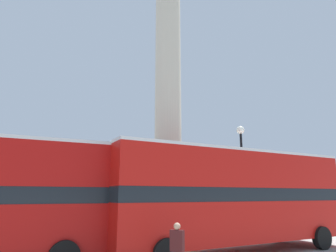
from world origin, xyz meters
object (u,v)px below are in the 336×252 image
equestrian_statue (244,203)px  pedestrian_near_lamp (177,248)px  street_lamp (243,169)px  bus_a (232,195)px  monument_column (168,116)px

equestrian_statue → pedestrian_near_lamp: equestrian_statue is taller
pedestrian_near_lamp → street_lamp: bearing=-87.5°
equestrian_statue → street_lamp: bearing=-152.5°
equestrian_statue → pedestrian_near_lamp: 19.14m
pedestrian_near_lamp → equestrian_statue: bearing=-80.5°
equestrian_statue → bus_a: bearing=-154.6°
bus_a → pedestrian_near_lamp: (-4.02, -2.91, -1.53)m
monument_column → street_lamp: bearing=-33.5°
street_lamp → pedestrian_near_lamp: 9.38m
monument_column → equestrian_statue: monument_column is taller
monument_column → bus_a: (0.90, -5.27, -4.84)m
monument_column → street_lamp: monument_column is taller
monument_column → pedestrian_near_lamp: size_ratio=13.27×
monument_column → equestrian_statue: bearing=31.1°
street_lamp → pedestrian_near_lamp: street_lamp is taller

